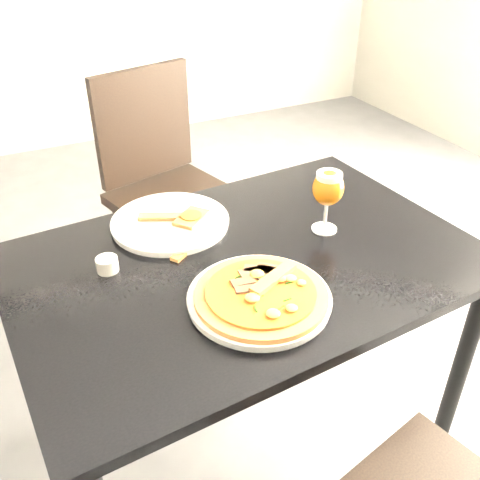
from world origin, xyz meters
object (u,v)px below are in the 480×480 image
chair_far (167,183)px  dining_table (247,285)px  beer_glass (328,189)px  pizza (261,294)px

chair_far → dining_table: bearing=-110.5°
dining_table → beer_glass: bearing=2.2°
pizza → beer_glass: 0.39m
chair_far → pizza: 1.11m
dining_table → pizza: size_ratio=4.04×
chair_far → pizza: (-0.14, -1.07, 0.23)m
chair_far → pizza: bearing=-112.6°
beer_glass → pizza: bearing=-146.5°
chair_far → beer_glass: chair_far is taller
dining_table → pizza: bearing=-110.7°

